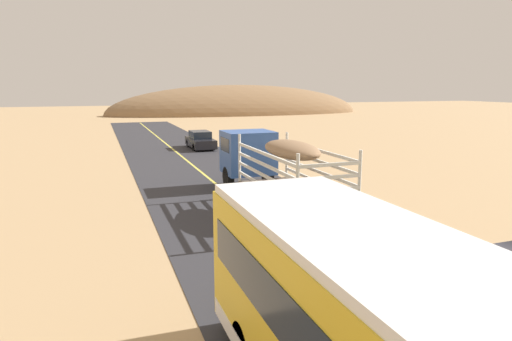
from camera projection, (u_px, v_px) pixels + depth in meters
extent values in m
cylinder|color=black|center=(442.00, 329.00, 8.83)|extent=(0.26, 0.76, 0.76)
cylinder|color=black|center=(504.00, 315.00, 9.38)|extent=(0.26, 0.76, 0.76)
cube|color=#3359A5|center=(248.00, 152.00, 22.84)|extent=(2.50, 2.20, 2.20)
cube|color=#192333|center=(248.00, 144.00, 22.75)|extent=(2.53, 1.54, 0.70)
cube|color=brown|center=(291.00, 197.00, 18.06)|extent=(2.50, 6.40, 0.24)
cylinder|color=silver|center=(240.00, 158.00, 20.33)|extent=(0.12, 0.12, 2.20)
cylinder|color=silver|center=(287.00, 155.00, 21.12)|extent=(0.12, 0.12, 2.20)
cylinder|color=silver|center=(297.00, 186.00, 14.53)|extent=(0.12, 0.12, 2.20)
cylinder|color=silver|center=(359.00, 181.00, 15.32)|extent=(0.12, 0.12, 2.20)
cube|color=silver|center=(263.00, 186.00, 17.55)|extent=(0.08, 6.30, 0.12)
cube|color=silver|center=(317.00, 182.00, 18.35)|extent=(0.08, 6.30, 0.12)
cube|color=silver|center=(329.00, 203.00, 15.03)|extent=(2.40, 0.08, 0.12)
cube|color=silver|center=(263.00, 175.00, 17.46)|extent=(0.08, 6.30, 0.12)
cube|color=silver|center=(318.00, 171.00, 18.27)|extent=(0.08, 6.30, 0.12)
cube|color=silver|center=(329.00, 190.00, 14.95)|extent=(2.40, 0.08, 0.12)
cube|color=silver|center=(263.00, 164.00, 17.38)|extent=(0.08, 6.30, 0.12)
cube|color=silver|center=(318.00, 161.00, 18.19)|extent=(0.08, 6.30, 0.12)
cube|color=silver|center=(330.00, 177.00, 14.87)|extent=(2.40, 0.08, 0.12)
cube|color=silver|center=(263.00, 153.00, 17.30)|extent=(0.08, 6.30, 0.12)
cube|color=silver|center=(318.00, 150.00, 18.10)|extent=(0.08, 6.30, 0.12)
cube|color=silver|center=(330.00, 165.00, 14.78)|extent=(2.40, 0.08, 0.12)
ellipsoid|color=#8C6B4C|center=(291.00, 150.00, 17.68)|extent=(1.75, 3.84, 0.70)
cylinder|color=black|center=(228.00, 177.00, 22.71)|extent=(0.32, 1.10, 1.10)
cylinder|color=black|center=(268.00, 174.00, 23.44)|extent=(0.32, 1.10, 1.10)
cylinder|color=black|center=(278.00, 211.00, 16.54)|extent=(0.32, 1.10, 1.10)
cylinder|color=black|center=(329.00, 206.00, 17.27)|extent=(0.32, 1.10, 1.10)
cube|color=white|center=(435.00, 275.00, 4.85)|extent=(2.45, 9.80, 0.16)
cylinder|color=black|center=(352.00, 326.00, 8.72)|extent=(0.30, 1.00, 1.00)
cube|color=black|center=(200.00, 142.00, 37.09)|extent=(1.80, 4.40, 0.70)
cube|color=#192333|center=(200.00, 135.00, 37.06)|extent=(1.53, 2.20, 0.60)
cylinder|color=black|center=(188.00, 143.00, 38.08)|extent=(0.22, 0.66, 0.66)
cylinder|color=black|center=(206.00, 142.00, 38.61)|extent=(0.22, 0.66, 0.66)
cylinder|color=black|center=(195.00, 147.00, 35.64)|extent=(0.22, 0.66, 0.66)
cylinder|color=black|center=(214.00, 146.00, 36.17)|extent=(0.22, 0.66, 0.66)
ellipsoid|color=olive|center=(239.00, 114.00, 84.46)|extent=(49.72, 16.29, 10.90)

